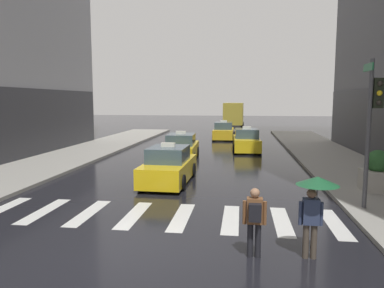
% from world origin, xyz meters
% --- Properties ---
extents(ground_plane, '(160.00, 160.00, 0.00)m').
position_xyz_m(ground_plane, '(0.00, 0.00, 0.00)').
color(ground_plane, black).
extents(crosswalk_markings, '(11.30, 2.80, 0.01)m').
position_xyz_m(crosswalk_markings, '(-0.00, 3.00, 0.00)').
color(crosswalk_markings, silver).
rests_on(crosswalk_markings, ground).
extents(traffic_light_pole, '(0.44, 0.84, 4.80)m').
position_xyz_m(traffic_light_pole, '(6.73, 4.32, 3.26)').
color(traffic_light_pole, '#47474C').
rests_on(traffic_light_pole, curb_right).
extents(taxi_lead, '(2.01, 4.58, 1.80)m').
position_xyz_m(taxi_lead, '(-0.58, 7.67, 0.72)').
color(taxi_lead, yellow).
rests_on(taxi_lead, ground).
extents(taxi_second, '(2.05, 4.60, 1.80)m').
position_xyz_m(taxi_second, '(-1.04, 13.81, 0.72)').
color(taxi_second, yellow).
rests_on(taxi_second, ground).
extents(taxi_third, '(2.07, 4.60, 1.80)m').
position_xyz_m(taxi_third, '(2.98, 18.43, 0.72)').
color(taxi_third, yellow).
rests_on(taxi_third, ground).
extents(taxi_fourth, '(1.94, 4.54, 1.80)m').
position_xyz_m(taxi_fourth, '(0.94, 26.23, 0.72)').
color(taxi_fourth, gold).
rests_on(taxi_fourth, ground).
extents(box_truck, '(2.42, 7.59, 3.35)m').
position_xyz_m(box_truck, '(1.68, 36.52, 1.85)').
color(box_truck, '#2D2D2D').
rests_on(box_truck, ground).
extents(pedestrian_with_umbrella, '(0.96, 0.96, 1.94)m').
position_xyz_m(pedestrian_with_umbrella, '(4.28, 0.44, 1.52)').
color(pedestrian_with_umbrella, '#473D33').
rests_on(pedestrian_with_umbrella, ground).
extents(pedestrian_with_backpack, '(0.55, 0.43, 1.65)m').
position_xyz_m(pedestrian_with_backpack, '(2.93, 0.29, 0.97)').
color(pedestrian_with_backpack, black).
rests_on(pedestrian_with_backpack, ground).
extents(planter_near_corner, '(1.10, 1.10, 1.60)m').
position_xyz_m(planter_near_corner, '(7.86, 6.76, 0.87)').
color(planter_near_corner, '#A8A399').
rests_on(planter_near_corner, curb_right).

